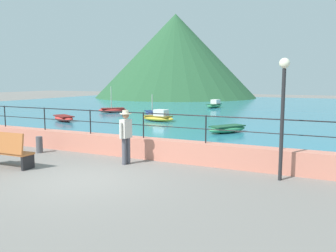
% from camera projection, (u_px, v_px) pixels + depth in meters
% --- Properties ---
extents(ground_plane, '(120.00, 120.00, 0.00)m').
position_uv_depth(ground_plane, '(84.00, 180.00, 9.77)').
color(ground_plane, slate).
extents(promenade_wall, '(20.00, 0.56, 0.70)m').
position_uv_depth(promenade_wall, '(144.00, 148.00, 12.57)').
color(promenade_wall, tan).
rests_on(promenade_wall, ground).
extents(railing, '(18.44, 0.04, 0.90)m').
position_uv_depth(railing, '(143.00, 120.00, 12.44)').
color(railing, black).
rests_on(railing, promenade_wall).
extents(lake_water, '(64.00, 44.32, 0.06)m').
position_uv_depth(lake_water, '(269.00, 109.00, 32.73)').
color(lake_water, teal).
rests_on(lake_water, ground).
extents(hill_main, '(24.07, 24.07, 12.37)m').
position_uv_depth(hill_main, '(176.00, 56.00, 53.82)').
color(hill_main, '#285633').
rests_on(hill_main, ground).
extents(bench_main, '(1.72, 0.61, 1.13)m').
position_uv_depth(bench_main, '(6.00, 150.00, 11.13)').
color(bench_main, '#B76633').
rests_on(bench_main, ground).
extents(person_walking, '(0.38, 0.56, 1.75)m').
position_uv_depth(person_walking, '(126.00, 134.00, 11.52)').
color(person_walking, '#4C4C56').
rests_on(person_walking, ground).
extents(lamp_post, '(0.28, 0.28, 3.28)m').
position_uv_depth(lamp_post, '(283.00, 100.00, 9.50)').
color(lamp_post, '#232326').
rests_on(lamp_post, ground).
extents(bollard, '(0.24, 0.24, 0.61)m').
position_uv_depth(bollard, '(39.00, 145.00, 13.41)').
color(bollard, '#4C4C51').
rests_on(bollard, ground).
extents(boat_0, '(2.28, 2.24, 1.57)m').
position_uv_depth(boat_0, '(153.00, 113.00, 26.40)').
color(boat_0, '#2D4C9E').
rests_on(boat_0, lake_water).
extents(boat_1, '(1.26, 2.41, 0.76)m').
position_uv_depth(boat_1, '(214.00, 105.00, 34.28)').
color(boat_1, '#338C59').
rests_on(boat_1, lake_water).
extents(boat_3, '(2.27, 2.26, 2.10)m').
position_uv_depth(boat_3, '(113.00, 110.00, 29.30)').
color(boat_3, red).
rests_on(boat_3, lake_water).
extents(boat_4, '(1.93, 2.44, 0.36)m').
position_uv_depth(boat_4, '(227.00, 129.00, 18.13)').
color(boat_4, '#338C59').
rests_on(boat_4, lake_water).
extents(boat_5, '(2.45, 1.88, 0.36)m').
position_uv_depth(boat_5, '(64.00, 118.00, 23.14)').
color(boat_5, red).
rests_on(boat_5, lake_water).
extents(boat_6, '(2.39, 1.16, 0.76)m').
position_uv_depth(boat_6, '(158.00, 117.00, 23.06)').
color(boat_6, gold).
rests_on(boat_6, lake_water).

